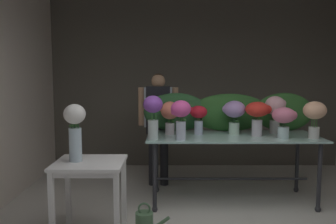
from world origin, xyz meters
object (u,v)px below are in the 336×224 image
(display_table_glass, at_px, (232,145))
(vase_blush_dahlias, at_px, (275,109))
(vase_coral_snapdragons, at_px, (169,114))
(florist, at_px, (158,117))
(vase_violet_anemones, at_px, (152,113))
(vase_peach_stock, at_px, (314,114))
(watering_can, at_px, (144,223))
(vase_lilac_hydrangea, at_px, (234,112))
(vase_crimson_freesia, at_px, (198,116))
(vase_fuchsia_roses, at_px, (180,115))
(vase_scarlet_tulips, at_px, (257,114))
(vase_white_roses_tall, at_px, (74,129))
(side_table_white, at_px, (89,171))
(vase_rosy_peonies, at_px, (284,118))

(display_table_glass, relative_size, vase_blush_dahlias, 4.39)
(display_table_glass, distance_m, vase_coral_snapdragons, 0.89)
(florist, relative_size, vase_violet_anemones, 3.14)
(vase_peach_stock, height_order, watering_can, vase_peach_stock)
(vase_lilac_hydrangea, bearing_deg, watering_can, -135.66)
(vase_crimson_freesia, distance_m, vase_lilac_hydrangea, 0.46)
(watering_can, bearing_deg, vase_fuchsia_roses, 60.01)
(vase_scarlet_tulips, bearing_deg, vase_lilac_hydrangea, 151.63)
(vase_white_roses_tall, relative_size, watering_can, 1.63)
(vase_fuchsia_roses, relative_size, vase_crimson_freesia, 1.26)
(vase_blush_dahlias, bearing_deg, vase_lilac_hydrangea, -172.05)
(vase_coral_snapdragons, bearing_deg, display_table_glass, -4.94)
(florist, relative_size, vase_coral_snapdragons, 3.86)
(display_table_glass, relative_size, side_table_white, 2.82)
(vase_scarlet_tulips, xyz_separation_m, vase_lilac_hydrangea, (-0.27, 0.14, -0.00))
(vase_coral_snapdragons, xyz_separation_m, watering_can, (-0.25, -1.05, -1.00))
(vase_blush_dahlias, distance_m, vase_fuchsia_roses, 1.34)
(watering_can, bearing_deg, vase_peach_stock, 20.72)
(vase_crimson_freesia, xyz_separation_m, vase_white_roses_tall, (-1.31, -1.00, -0.01))
(vase_crimson_freesia, height_order, vase_violet_anemones, vase_violet_anemones)
(vase_blush_dahlias, height_order, vase_crimson_freesia, vase_blush_dahlias)
(florist, distance_m, vase_lilac_hydrangea, 1.16)
(vase_white_roses_tall, bearing_deg, vase_crimson_freesia, 37.30)
(display_table_glass, xyz_separation_m, vase_peach_stock, (0.94, -0.23, 0.42))
(vase_rosy_peonies, xyz_separation_m, watering_can, (-1.63, -0.76, -0.97))
(vase_violet_anemones, bearing_deg, vase_scarlet_tulips, 10.25)
(side_table_white, distance_m, watering_can, 0.76)
(side_table_white, bearing_deg, vase_coral_snapdragons, 51.33)
(side_table_white, relative_size, vase_peach_stock, 1.69)
(vase_violet_anemones, bearing_deg, vase_fuchsia_roses, -3.14)
(vase_scarlet_tulips, xyz_separation_m, vase_white_roses_tall, (-2.04, -0.87, -0.06))
(vase_peach_stock, bearing_deg, vase_scarlet_tulips, 165.72)
(vase_crimson_freesia, height_order, vase_white_roses_tall, vase_white_roses_tall)
(vase_crimson_freesia, distance_m, vase_violet_anemones, 0.67)
(vase_crimson_freesia, xyz_separation_m, watering_can, (-0.62, -1.04, -0.97))
(vase_fuchsia_roses, height_order, vase_peach_stock, vase_fuchsia_roses)
(vase_lilac_hydrangea, xyz_separation_m, vase_white_roses_tall, (-1.77, -1.02, -0.05))
(vase_coral_snapdragons, bearing_deg, vase_peach_stock, -9.65)
(florist, bearing_deg, vase_fuchsia_roses, -73.60)
(display_table_glass, distance_m, vase_fuchsia_roses, 0.85)
(vase_white_roses_tall, bearing_deg, side_table_white, -0.05)
(side_table_white, distance_m, vase_lilac_hydrangea, 1.99)
(vase_rosy_peonies, bearing_deg, side_table_white, -161.72)
(florist, relative_size, vase_lilac_hydrangea, 3.79)
(vase_coral_snapdragons, height_order, vase_violet_anemones, vase_violet_anemones)
(vase_crimson_freesia, relative_size, watering_can, 1.05)
(side_table_white, height_order, vase_fuchsia_roses, vase_fuchsia_roses)
(vase_scarlet_tulips, relative_size, vase_crimson_freesia, 1.16)
(vase_crimson_freesia, height_order, vase_coral_snapdragons, vase_coral_snapdragons)
(vase_scarlet_tulips, relative_size, vase_lilac_hydrangea, 0.99)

